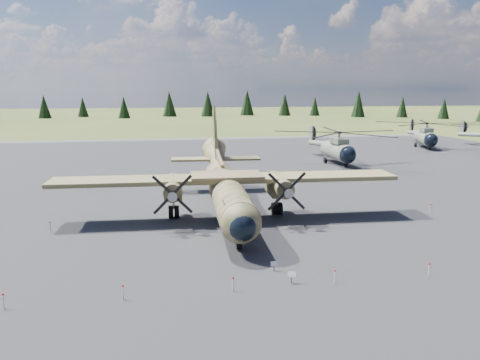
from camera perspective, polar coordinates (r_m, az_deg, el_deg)
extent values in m
plane|color=brown|center=(40.12, 1.69, -5.10)|extent=(500.00, 500.00, 0.00)
cube|color=#535458|center=(49.64, -0.67, -1.94)|extent=(120.00, 120.00, 0.04)
cylinder|color=#3D4425|center=(40.24, -1.58, -1.60)|extent=(3.76, 18.53, 2.86)
sphere|color=#3D4425|center=(31.38, 0.12, -5.25)|extent=(2.94, 2.94, 2.81)
sphere|color=black|center=(30.86, 0.26, -5.63)|extent=(2.16, 2.16, 2.06)
cube|color=black|center=(32.74, -0.25, -3.16)|extent=(2.12, 1.73, 0.56)
cone|color=#3D4425|center=(51.87, -2.93, 2.46)|extent=(3.15, 7.16, 4.31)
cube|color=#ADAFB2|center=(41.50, -1.71, -2.87)|extent=(2.24, 6.23, 0.51)
cube|color=#3A4122|center=(40.50, -1.66, 0.18)|extent=(29.80, 4.92, 0.36)
cube|color=#3D4425|center=(40.45, -1.66, 0.50)|extent=(6.31, 3.98, 0.36)
cylinder|color=#3D4425|center=(40.12, -8.17, -0.85)|extent=(1.79, 5.39, 1.53)
cube|color=#3D4425|center=(41.06, -8.13, -1.52)|extent=(1.70, 3.55, 0.82)
cone|color=gray|center=(36.87, -8.23, -1.91)|extent=(0.82, 0.96, 0.78)
cylinder|color=black|center=(41.47, -8.06, -3.87)|extent=(0.95, 1.17, 1.13)
cylinder|color=#3D4425|center=(41.01, 4.80, -0.52)|extent=(1.79, 5.39, 1.53)
cube|color=#3D4425|center=(41.93, 4.55, -1.18)|extent=(1.70, 3.55, 0.82)
cone|color=gray|center=(37.84, 5.85, -1.52)|extent=(0.82, 0.96, 0.78)
cylinder|color=black|center=(42.33, 4.51, -3.48)|extent=(0.95, 1.17, 1.13)
cube|color=#3D4425|center=(47.94, -2.58, 2.50)|extent=(0.66, 7.73, 1.72)
cube|color=#3A4122|center=(52.36, -2.98, 2.60)|extent=(9.92, 2.73, 0.23)
cylinder|color=gray|center=(32.85, -0.16, -6.41)|extent=(0.15, 0.15, 0.92)
cylinder|color=black|center=(33.08, -0.16, -7.64)|extent=(0.40, 0.97, 0.96)
cylinder|color=slate|center=(71.80, 11.79, 3.42)|extent=(2.75, 7.51, 2.59)
sphere|color=black|center=(68.43, 13.00, 2.96)|extent=(2.43, 2.43, 2.38)
sphere|color=slate|center=(75.21, 10.68, 3.80)|extent=(2.43, 2.43, 2.38)
cube|color=slate|center=(71.22, 11.97, 4.70)|extent=(1.83, 3.35, 0.78)
cylinder|color=gray|center=(71.15, 11.99, 5.32)|extent=(0.38, 0.38, 1.04)
cylinder|color=slate|center=(78.75, 9.63, 4.42)|extent=(1.07, 8.86, 1.48)
cube|color=slate|center=(82.23, 8.69, 5.63)|extent=(0.26, 1.45, 2.48)
cylinder|color=black|center=(82.36, 8.93, 5.63)|extent=(0.12, 2.69, 2.69)
cylinder|color=black|center=(69.20, 12.74, 1.84)|extent=(0.31, 0.71, 0.70)
cylinder|color=black|center=(72.61, 10.34, 2.36)|extent=(0.33, 0.83, 0.83)
cylinder|color=gray|center=(72.53, 10.36, 2.79)|extent=(0.15, 0.15, 1.50)
cylinder|color=black|center=(73.68, 12.36, 2.41)|extent=(0.33, 0.83, 0.83)
cylinder|color=gray|center=(73.61, 12.38, 2.83)|extent=(0.15, 0.15, 1.50)
cylinder|color=slate|center=(96.37, 21.65, 4.76)|extent=(4.47, 7.80, 2.56)
sphere|color=black|center=(92.85, 22.27, 4.47)|extent=(2.91, 2.91, 2.36)
sphere|color=slate|center=(99.91, 21.08, 5.00)|extent=(2.91, 2.91, 2.36)
cube|color=slate|center=(95.84, 21.79, 5.71)|extent=(2.57, 3.63, 0.77)
cylinder|color=gray|center=(95.78, 21.82, 6.16)|extent=(0.46, 0.46, 1.03)
cylinder|color=slate|center=(103.57, 20.53, 5.42)|extent=(3.20, 8.66, 1.47)
cube|color=slate|center=(107.18, 20.06, 6.31)|extent=(0.61, 1.44, 2.46)
cylinder|color=black|center=(107.27, 20.25, 6.30)|extent=(0.78, 2.58, 2.67)
cylinder|color=black|center=(93.59, 22.10, 3.65)|extent=(0.47, 0.75, 0.70)
cylinder|color=black|center=(97.33, 20.61, 4.01)|extent=(0.52, 0.87, 0.82)
cylinder|color=gray|center=(97.28, 20.63, 4.32)|extent=(0.18, 0.18, 1.49)
cylinder|color=black|center=(98.09, 22.17, 3.94)|extent=(0.52, 0.87, 0.82)
cylinder|color=gray|center=(98.03, 22.20, 4.26)|extent=(0.18, 0.18, 1.49)
cylinder|color=slate|center=(104.72, 26.63, 4.97)|extent=(1.42, 8.50, 1.42)
cube|color=slate|center=(107.46, 25.41, 5.86)|extent=(0.31, 1.40, 2.38)
cylinder|color=black|center=(107.68, 25.55, 5.86)|extent=(0.24, 2.57, 2.58)
cube|color=gray|center=(29.71, 4.16, -10.53)|extent=(0.08, 0.08, 0.50)
cube|color=white|center=(29.58, 4.18, -10.13)|extent=(0.41, 0.21, 0.28)
cube|color=gray|center=(28.05, 6.29, -11.83)|extent=(0.10, 0.10, 0.57)
cube|color=white|center=(27.90, 6.34, -11.34)|extent=(0.50, 0.31, 0.32)
cylinder|color=white|center=(27.70, -26.87, -13.07)|extent=(0.07, 0.07, 0.80)
cylinder|color=red|center=(27.54, -26.94, -12.31)|extent=(0.12, 0.12, 0.10)
cylinder|color=white|center=(26.58, -14.06, -13.18)|extent=(0.07, 0.07, 0.80)
cylinder|color=red|center=(26.42, -14.10, -12.39)|extent=(0.12, 0.12, 0.10)
cylinder|color=white|center=(26.79, -0.83, -12.63)|extent=(0.07, 0.07, 0.80)
cylinder|color=red|center=(26.63, -0.84, -11.84)|extent=(0.12, 0.12, 0.10)
cylinder|color=white|center=(28.30, 11.49, -11.53)|extent=(0.07, 0.07, 0.80)
cylinder|color=red|center=(28.15, 11.53, -10.78)|extent=(0.12, 0.12, 0.10)
cylinder|color=white|center=(30.92, 22.06, -10.16)|extent=(0.07, 0.07, 0.80)
cylinder|color=red|center=(30.79, 22.11, -9.46)|extent=(0.12, 0.12, 0.10)
cylinder|color=white|center=(55.37, -18.30, -0.72)|extent=(0.07, 0.07, 0.80)
cylinder|color=red|center=(55.29, -18.32, -0.31)|extent=(0.12, 0.12, 0.10)
cylinder|color=white|center=(54.78, -10.00, -0.45)|extent=(0.07, 0.07, 0.80)
cylinder|color=red|center=(54.70, -10.01, -0.04)|extent=(0.12, 0.12, 0.10)
cylinder|color=white|center=(55.35, -1.69, -0.16)|extent=(0.07, 0.07, 0.80)
cylinder|color=red|center=(55.28, -1.69, 0.25)|extent=(0.12, 0.12, 0.10)
cylinder|color=white|center=(57.05, 6.28, 0.11)|extent=(0.07, 0.07, 0.80)
cylinder|color=red|center=(56.98, 6.29, 0.51)|extent=(0.12, 0.12, 0.10)
cylinder|color=white|center=(59.78, 13.66, 0.37)|extent=(0.07, 0.07, 0.80)
cylinder|color=red|center=(59.71, 13.68, 0.74)|extent=(0.12, 0.12, 0.10)
cylinder|color=white|center=(40.14, -22.14, -5.34)|extent=(0.07, 0.07, 0.80)
cylinder|color=red|center=(40.04, -22.18, -4.79)|extent=(0.12, 0.12, 0.10)
cylinder|color=white|center=(46.21, 22.19, -3.25)|extent=(0.07, 0.07, 0.80)
cylinder|color=red|center=(46.12, 22.22, -2.77)|extent=(0.12, 0.12, 0.10)
cone|color=black|center=(195.16, 23.60, 8.02)|extent=(4.41, 4.41, 7.88)
cone|color=black|center=(199.40, 19.18, 8.43)|extent=(4.61, 4.61, 8.24)
cone|color=black|center=(196.93, 14.23, 9.01)|extent=(5.93, 5.93, 10.60)
cone|color=black|center=(202.50, 9.10, 8.89)|extent=(4.46, 4.46, 7.97)
cone|color=black|center=(201.78, 5.47, 9.17)|extent=(5.25, 5.25, 9.38)
cone|color=black|center=(204.06, 0.87, 9.44)|extent=(6.07, 6.07, 10.85)
cone|color=black|center=(195.39, -3.94, 9.26)|extent=(5.75, 5.75, 10.27)
cone|color=black|center=(197.01, -8.60, 9.17)|extent=(5.74, 5.74, 10.24)
cone|color=black|center=(188.52, -13.98, 8.60)|extent=(4.63, 4.63, 8.27)
cone|color=black|center=(201.71, -18.62, 8.44)|extent=(4.43, 4.43, 7.92)
cone|color=black|center=(197.58, -22.78, 8.27)|extent=(5.03, 5.03, 8.97)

